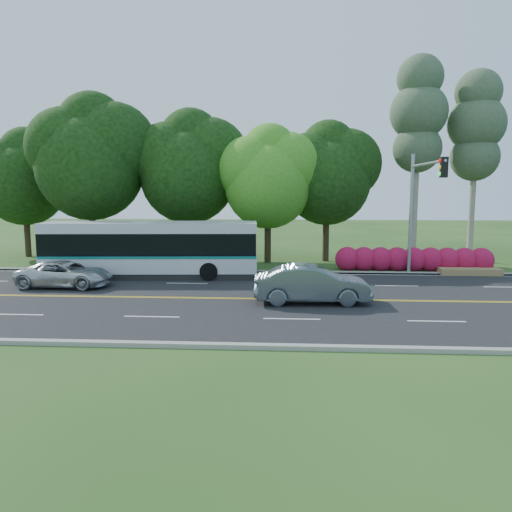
# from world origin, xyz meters

# --- Properties ---
(ground) EXTENTS (120.00, 120.00, 0.00)m
(ground) POSITION_xyz_m (0.00, 0.00, 0.00)
(ground) COLOR #234316
(ground) RESTS_ON ground
(road) EXTENTS (60.00, 14.00, 0.02)m
(road) POSITION_xyz_m (0.00, 0.00, 0.01)
(road) COLOR black
(road) RESTS_ON ground
(curb_north) EXTENTS (60.00, 0.30, 0.15)m
(curb_north) POSITION_xyz_m (0.00, 7.15, 0.07)
(curb_north) COLOR gray
(curb_north) RESTS_ON ground
(curb_south) EXTENTS (60.00, 0.30, 0.15)m
(curb_south) POSITION_xyz_m (0.00, -7.15, 0.07)
(curb_south) COLOR gray
(curb_south) RESTS_ON ground
(grass_verge) EXTENTS (60.00, 4.00, 0.10)m
(grass_verge) POSITION_xyz_m (0.00, 9.00, 0.05)
(grass_verge) COLOR #234316
(grass_verge) RESTS_ON ground
(lane_markings) EXTENTS (57.60, 13.82, 0.00)m
(lane_markings) POSITION_xyz_m (-0.09, 0.00, 0.02)
(lane_markings) COLOR gold
(lane_markings) RESTS_ON road
(tree_row) EXTENTS (44.70, 9.10, 13.84)m
(tree_row) POSITION_xyz_m (-5.15, 12.13, 6.73)
(tree_row) COLOR black
(tree_row) RESTS_ON ground
(bougainvillea_hedge) EXTENTS (9.50, 2.25, 1.50)m
(bougainvillea_hedge) POSITION_xyz_m (7.18, 8.15, 0.72)
(bougainvillea_hedge) COLOR maroon
(bougainvillea_hedge) RESTS_ON ground
(traffic_signal) EXTENTS (0.42, 6.10, 7.00)m
(traffic_signal) POSITION_xyz_m (6.49, 5.40, 4.67)
(traffic_signal) COLOR #909298
(traffic_signal) RESTS_ON ground
(transit_bus) EXTENTS (12.12, 3.46, 3.13)m
(transit_bus) POSITION_xyz_m (-8.42, 5.33, 1.57)
(transit_bus) COLOR silver
(transit_bus) RESTS_ON road
(sedan) EXTENTS (5.15, 2.01, 1.67)m
(sedan) POSITION_xyz_m (0.40, -0.68, 0.86)
(sedan) COLOR slate
(sedan) RESTS_ON road
(suv) EXTENTS (4.81, 2.33, 1.32)m
(suv) POSITION_xyz_m (-12.06, 2.18, 0.68)
(suv) COLOR silver
(suv) RESTS_ON road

